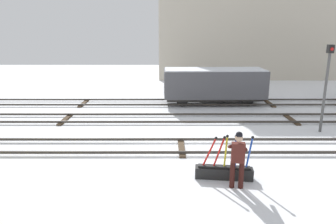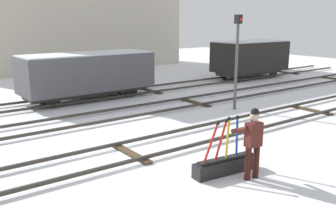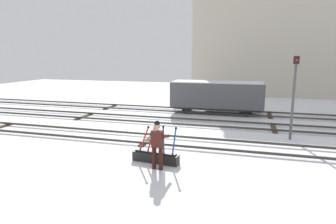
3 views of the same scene
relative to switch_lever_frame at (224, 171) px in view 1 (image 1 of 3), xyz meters
name	(u,v)px [view 1 (image 1 of 3)]	position (x,y,z in m)	size (l,w,h in m)	color
ground_plane	(182,149)	(-1.24, 2.56, -0.25)	(60.00, 60.00, 0.00)	white
track_main_line	(182,146)	(-1.24, 2.56, -0.14)	(44.00, 1.94, 0.18)	#38332D
track_siding_near	(179,118)	(-1.24, 6.56, -0.14)	(44.00, 1.94, 0.18)	#38332D
track_siding_far	(177,102)	(-1.24, 10.23, -0.14)	(44.00, 1.94, 0.18)	#38332D
switch_lever_frame	(224,171)	(0.00, 0.00, 0.00)	(1.83, 0.56, 1.45)	black
rail_worker	(238,156)	(0.26, -0.58, 0.73)	(0.59, 0.70, 1.75)	#351511
signal_post	(327,80)	(5.23, 4.68, 2.15)	(0.24, 0.32, 3.93)	#4C4C4C
apartment_building	(247,18)	(5.68, 22.12, 5.33)	(16.88, 5.13, 11.16)	beige
freight_car_far_end	(214,84)	(1.09, 10.23, 1.04)	(6.23, 2.35, 2.21)	#2D2B28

